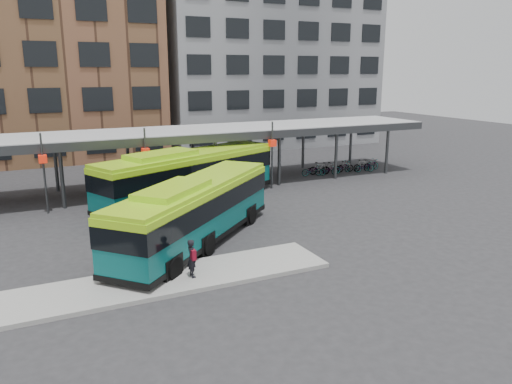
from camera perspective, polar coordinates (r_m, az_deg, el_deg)
name	(u,v)px	position (r m, az deg, el deg)	size (l,w,h in m)	color
ground	(254,241)	(25.09, -0.25, -5.61)	(120.00, 120.00, 0.00)	#28282B
boarding_island	(162,281)	(20.70, -10.71, -9.95)	(14.00, 3.00, 0.18)	gray
canopy	(176,134)	(35.99, -9.14, 6.56)	(40.00, 6.53, 4.80)	#999B9E
building_brick	(10,40)	(53.48, -26.32, 15.30)	(26.00, 14.00, 22.00)	brown
building_grey	(261,55)	(59.46, 0.61, 15.42)	(24.00, 14.00, 20.00)	slate
bus_front	(195,210)	(24.28, -6.95, -2.05)	(10.66, 10.20, 3.36)	#07504F
bus_rear	(189,175)	(31.92, -7.72, 1.96)	(12.93, 7.75, 3.57)	#07504F
pedestrian	(192,258)	(20.38, -7.33, -7.49)	(0.39, 0.62, 1.58)	black
bike_rack	(343,167)	(41.88, 9.87, 2.79)	(7.66, 1.61, 1.04)	slate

